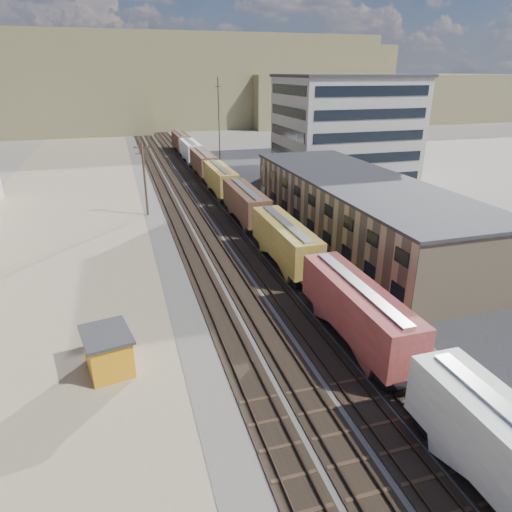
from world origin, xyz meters
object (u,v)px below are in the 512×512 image
object	(u,v)px
freight_train	(232,189)
maintenance_shed	(108,351)
parked_car_blue	(365,192)
utility_pole_north	(145,178)

from	to	relation	value
freight_train	maintenance_shed	bearing A→B (deg)	-115.67
freight_train	parked_car_blue	distance (m)	22.30
maintenance_shed	freight_train	bearing A→B (deg)	64.33
maintenance_shed	utility_pole_north	bearing A→B (deg)	81.83
freight_train	maintenance_shed	xyz separation A→B (m)	(-17.47, -36.37, -1.33)
utility_pole_north	maintenance_shed	world-z (taller)	utility_pole_north
freight_train	utility_pole_north	distance (m)	12.56
maintenance_shed	parked_car_blue	distance (m)	53.93
freight_train	maintenance_shed	size ratio (longest dim) A/B	27.18
freight_train	maintenance_shed	distance (m)	40.37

